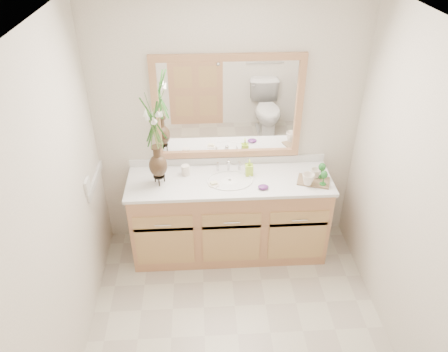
{
  "coord_description": "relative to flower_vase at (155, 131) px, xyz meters",
  "views": [
    {
      "loc": [
        -0.24,
        -2.24,
        2.99
      ],
      "look_at": [
        -0.07,
        0.65,
        1.11
      ],
      "focal_mm": 35.0,
      "sensor_mm": 36.0,
      "label": 1
    }
  ],
  "objects": [
    {
      "name": "sink",
      "position": [
        0.62,
        0.0,
        -0.57
      ],
      "size": [
        0.38,
        0.34,
        0.23
      ],
      "color": "white",
      "rests_on": "counter"
    },
    {
      "name": "wall_left",
      "position": [
        -0.58,
        -0.99,
        -0.15
      ],
      "size": [
        0.02,
        2.6,
        2.4
      ],
      "primitive_type": "cube",
      "color": "silver",
      "rests_on": "floor"
    },
    {
      "name": "counter",
      "position": [
        0.62,
        0.02,
        -0.53
      ],
      "size": [
        1.84,
        0.57,
        0.03
      ],
      "primitive_type": "cube",
      "color": "silver",
      "rests_on": "vanity"
    },
    {
      "name": "vanity",
      "position": [
        0.62,
        0.02,
        -0.95
      ],
      "size": [
        1.8,
        0.55,
        0.8
      ],
      "color": "tan",
      "rests_on": "floor"
    },
    {
      "name": "wall_right",
      "position": [
        1.82,
        -0.99,
        -0.15
      ],
      "size": [
        0.02,
        2.6,
        2.4
      ],
      "primitive_type": "cube",
      "color": "silver",
      "rests_on": "floor"
    },
    {
      "name": "mug_right",
      "position": [
        1.39,
        -0.01,
        -0.46
      ],
      "size": [
        0.12,
        0.12,
        0.09
      ],
      "primitive_type": "imported",
      "rotation": [
        0.0,
        0.0,
        0.5
      ],
      "color": "silver",
      "rests_on": "tray"
    },
    {
      "name": "ceiling",
      "position": [
        0.62,
        -0.99,
        1.05
      ],
      "size": [
        2.4,
        2.6,
        0.02
      ],
      "primitive_type": "cube",
      "color": "white",
      "rests_on": "wall_back"
    },
    {
      "name": "flower_vase",
      "position": [
        0.0,
        0.0,
        0.0
      ],
      "size": [
        0.19,
        0.19,
        0.77
      ],
      "rotation": [
        0.0,
        0.0,
        0.21
      ],
      "color": "black",
      "rests_on": "counter"
    },
    {
      "name": "soap_bottle",
      "position": [
        0.8,
        0.09,
        -0.45
      ],
      "size": [
        0.07,
        0.07,
        0.14
      ],
      "primitive_type": "imported",
      "rotation": [
        0.0,
        0.0,
        0.04
      ],
      "color": "#A2D031",
      "rests_on": "counter"
    },
    {
      "name": "goblet_front",
      "position": [
        1.43,
        -0.12,
        -0.41
      ],
      "size": [
        0.06,
        0.06,
        0.14
      ],
      "color": "#246E29",
      "rests_on": "tray"
    },
    {
      "name": "wall_back",
      "position": [
        0.62,
        0.31,
        -0.15
      ],
      "size": [
        2.4,
        0.02,
        2.4
      ],
      "primitive_type": "cube",
      "color": "silver",
      "rests_on": "floor"
    },
    {
      "name": "goblet_back",
      "position": [
        1.44,
        -0.01,
        -0.41
      ],
      "size": [
        0.06,
        0.06,
        0.14
      ],
      "color": "#246E29",
      "rests_on": "tray"
    },
    {
      "name": "purple_dish",
      "position": [
        0.9,
        -0.14,
        -0.5
      ],
      "size": [
        0.1,
        0.08,
        0.03
      ],
      "primitive_type": "ellipsoid",
      "rotation": [
        0.0,
        0.0,
        0.05
      ],
      "color": "#562267",
      "rests_on": "counter"
    },
    {
      "name": "soap_dish",
      "position": [
        0.48,
        -0.06,
        -0.51
      ],
      "size": [
        0.1,
        0.1,
        0.03
      ],
      "color": "silver",
      "rests_on": "counter"
    },
    {
      "name": "tumbler",
      "position": [
        0.23,
        0.13,
        -0.47
      ],
      "size": [
        0.07,
        0.07,
        0.09
      ],
      "primitive_type": "cylinder",
      "color": "silver",
      "rests_on": "counter"
    },
    {
      "name": "switch_plate",
      "position": [
        -0.56,
        -0.23,
        -0.37
      ],
      "size": [
        0.02,
        0.12,
        0.12
      ],
      "primitive_type": "cube",
      "color": "white",
      "rests_on": "wall_left"
    },
    {
      "name": "floor",
      "position": [
        0.62,
        -0.99,
        -1.35
      ],
      "size": [
        2.6,
        2.6,
        0.0
      ],
      "primitive_type": "plane",
      "color": "beige",
      "rests_on": "ground"
    },
    {
      "name": "mug_left",
      "position": [
        1.3,
        -0.11,
        -0.45
      ],
      "size": [
        0.13,
        0.13,
        0.11
      ],
      "primitive_type": "imported",
      "rotation": [
        0.0,
        0.0,
        -0.29
      ],
      "color": "silver",
      "rests_on": "tray"
    },
    {
      "name": "mirror",
      "position": [
        0.62,
        0.28,
        0.06
      ],
      "size": [
        1.32,
        0.04,
        0.97
      ],
      "color": "white",
      "rests_on": "wall_back"
    },
    {
      "name": "tray",
      "position": [
        1.37,
        -0.06,
        -0.51
      ],
      "size": [
        0.32,
        0.27,
        0.01
      ],
      "primitive_type": "cube",
      "rotation": [
        0.0,
        0.0,
        -0.32
      ],
      "color": "brown",
      "rests_on": "counter"
    }
  ]
}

